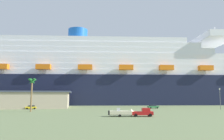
% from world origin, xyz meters
% --- Properties ---
extents(ground_plane, '(600.00, 600.00, 0.00)m').
position_xyz_m(ground_plane, '(0.00, 30.00, 0.00)').
color(ground_plane, '#66754C').
extents(cruise_ship, '(241.86, 49.68, 59.10)m').
position_xyz_m(cruise_ship, '(6.24, 57.72, 16.85)').
color(cruise_ship, '#191E38').
rests_on(cruise_ship, ground_plane).
extents(terminal_building, '(60.04, 26.18, 7.49)m').
position_xyz_m(terminal_building, '(-53.07, 21.26, 3.77)').
color(terminal_building, '#B7A88C').
rests_on(terminal_building, ground_plane).
extents(pickup_truck, '(5.76, 2.67, 2.20)m').
position_xyz_m(pickup_truck, '(-1.23, -23.10, 1.04)').
color(pickup_truck, red).
rests_on(pickup_truck, ground_plane).
extents(small_boat_on_trailer, '(8.04, 2.67, 2.15)m').
position_xyz_m(small_boat_on_trailer, '(-6.35, -22.64, 0.96)').
color(small_boat_on_trailer, '#595960').
rests_on(small_boat_on_trailer, ground_plane).
extents(palm_tree, '(2.83, 2.97, 11.53)m').
position_xyz_m(palm_tree, '(-35.03, -2.53, 9.17)').
color(palm_tree, brown).
rests_on(palm_tree, ground_plane).
extents(street_lamp, '(0.56, 0.56, 8.35)m').
position_xyz_m(street_lamp, '(36.59, 0.97, 5.40)').
color(street_lamp, slate).
rests_on(street_lamp, ground_plane).
extents(parked_car_green_wagon, '(4.85, 2.46, 1.58)m').
position_xyz_m(parked_car_green_wagon, '(12.24, 11.23, 0.83)').
color(parked_car_green_wagon, '#2D723F').
rests_on(parked_car_green_wagon, ground_plane).
extents(parked_car_yellow_taxi, '(4.52, 2.58, 1.58)m').
position_xyz_m(parked_car_yellow_taxi, '(-38.64, 11.93, 0.83)').
color(parked_car_yellow_taxi, yellow).
rests_on(parked_car_yellow_taxi, ground_plane).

